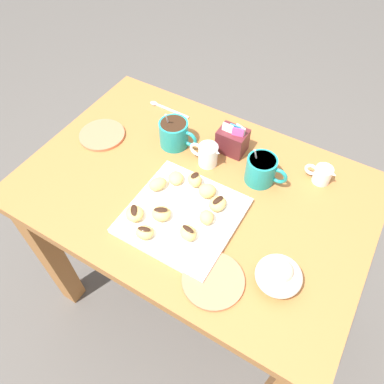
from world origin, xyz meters
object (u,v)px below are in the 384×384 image
(coffee_mug_teal_right, at_px, (262,169))
(beignet_4, at_px, (135,214))
(saucer_coral_left, at_px, (213,280))
(saucer_coral_right, at_px, (102,135))
(beignet_2, at_px, (158,184))
(sugar_caddy, at_px, (232,140))
(beignet_1, at_px, (217,204))
(beignet_9, at_px, (206,217))
(beignet_5, at_px, (207,191))
(beignet_6, at_px, (161,213))
(dining_table, at_px, (194,215))
(coffee_mug_teal_left, at_px, (174,133))
(beignet_3, at_px, (176,178))
(ice_cream_bowl, at_px, (279,275))
(beignet_8, at_px, (145,232))
(beignet_7, at_px, (195,181))
(cream_pitcher_white, at_px, (207,154))
(chocolate_sauce_pitcher, at_px, (322,174))
(pastry_plate_square, at_px, (183,215))

(coffee_mug_teal_right, bearing_deg, beignet_4, -127.17)
(saucer_coral_left, xyz_separation_m, beignet_4, (-0.27, 0.05, 0.03))
(saucer_coral_right, relative_size, beignet_2, 2.76)
(saucer_coral_right, bearing_deg, sugar_caddy, 22.10)
(beignet_1, xyz_separation_m, beignet_9, (-0.00, -0.06, 0.00))
(sugar_caddy, relative_size, beignet_9, 2.48)
(coffee_mug_teal_right, relative_size, beignet_5, 2.55)
(beignet_1, distance_m, beignet_6, 0.16)
(dining_table, bearing_deg, beignet_2, -142.16)
(dining_table, bearing_deg, coffee_mug_teal_left, 139.77)
(beignet_2, relative_size, beignet_5, 1.06)
(beignet_3, height_order, beignet_5, beignet_5)
(ice_cream_bowl, relative_size, beignet_4, 2.13)
(dining_table, height_order, saucer_coral_right, saucer_coral_right)
(coffee_mug_teal_right, xyz_separation_m, beignet_5, (-0.10, -0.14, -0.01))
(coffee_mug_teal_left, relative_size, beignet_8, 2.74)
(beignet_6, height_order, beignet_7, beignet_7)
(ice_cream_bowl, xyz_separation_m, beignet_9, (-0.23, 0.06, -0.00))
(saucer_coral_right, distance_m, beignet_9, 0.49)
(coffee_mug_teal_right, bearing_deg, beignet_1, -108.89)
(dining_table, distance_m, sugar_caddy, 0.27)
(coffee_mug_teal_left, xyz_separation_m, beignet_7, (0.15, -0.13, -0.01))
(beignet_6, bearing_deg, sugar_caddy, 82.98)
(sugar_caddy, relative_size, ice_cream_bowl, 0.92)
(sugar_caddy, height_order, beignet_1, sugar_caddy)
(beignet_5, bearing_deg, beignet_8, -110.34)
(beignet_1, bearing_deg, cream_pitcher_white, 127.87)
(saucer_coral_left, relative_size, saucer_coral_right, 1.03)
(saucer_coral_right, height_order, beignet_9, beignet_9)
(beignet_5, bearing_deg, beignet_6, -118.51)
(sugar_caddy, bearing_deg, chocolate_sauce_pitcher, 3.77)
(saucer_coral_right, bearing_deg, cream_pitcher_white, 11.31)
(pastry_plate_square, relative_size, beignet_8, 6.07)
(coffee_mug_teal_left, distance_m, beignet_7, 0.20)
(coffee_mug_teal_right, xyz_separation_m, ice_cream_bowl, (0.17, -0.28, -0.01))
(pastry_plate_square, bearing_deg, saucer_coral_right, 160.59)
(cream_pitcher_white, bearing_deg, beignet_6, -90.62)
(beignet_3, relative_size, beignet_7, 1.02)
(beignet_9, bearing_deg, beignet_8, -133.76)
(saucer_coral_left, xyz_separation_m, saucer_coral_right, (-0.57, 0.27, 0.00))
(beignet_1, distance_m, beignet_3, 0.15)
(coffee_mug_teal_left, bearing_deg, cream_pitcher_white, -8.73)
(beignet_1, relative_size, beignet_6, 1.02)
(beignet_2, bearing_deg, sugar_caddy, 67.57)
(saucer_coral_right, height_order, beignet_7, beignet_7)
(beignet_9, bearing_deg, chocolate_sauce_pitcher, 55.01)
(ice_cream_bowl, height_order, beignet_7, ice_cream_bowl)
(dining_table, height_order, beignet_7, beignet_7)
(cream_pitcher_white, xyz_separation_m, beignet_6, (-0.00, -0.25, -0.01))
(coffee_mug_teal_left, relative_size, beignet_2, 2.42)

